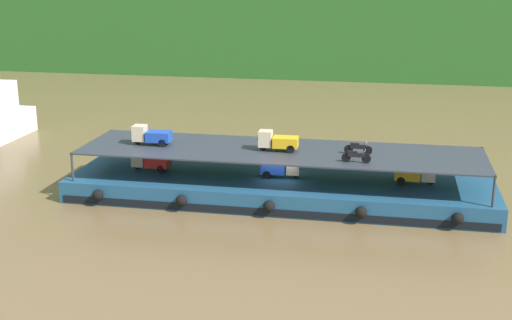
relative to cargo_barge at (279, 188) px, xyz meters
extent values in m
plane|color=brown|center=(0.00, 0.04, -0.75)|extent=(400.00, 400.00, 0.00)
cube|color=navy|center=(0.00, 0.04, 0.00)|extent=(29.45, 7.97, 1.50)
cube|color=black|center=(0.00, -3.97, -0.40)|extent=(28.86, 0.06, 0.50)
sphere|color=black|center=(-11.78, -4.18, 0.10)|extent=(0.76, 0.76, 0.76)
sphere|color=black|center=(-5.89, -4.18, 0.10)|extent=(0.76, 0.76, 0.76)
sphere|color=black|center=(0.00, -4.18, 0.10)|extent=(0.76, 0.76, 0.76)
sphere|color=black|center=(5.89, -4.18, 0.10)|extent=(0.76, 0.76, 0.76)
sphere|color=black|center=(11.78, -4.18, 0.10)|extent=(0.76, 0.76, 0.76)
cylinder|color=#2D333D|center=(13.84, 3.54, 1.75)|extent=(0.16, 0.16, 2.00)
cylinder|color=#2D333D|center=(13.84, -3.47, 1.75)|extent=(0.16, 0.16, 2.00)
cylinder|color=#2D333D|center=(-13.84, 3.54, 1.75)|extent=(0.16, 0.16, 2.00)
cylinder|color=#2D333D|center=(-13.84, -3.47, 1.75)|extent=(0.16, 0.16, 2.00)
cube|color=#2D333D|center=(0.00, 0.04, 2.70)|extent=(27.85, 7.17, 0.10)
cube|color=red|center=(-8.96, 0.14, 1.38)|extent=(1.71, 1.22, 0.70)
cube|color=#C6B793|center=(-10.36, 0.15, 1.58)|extent=(0.91, 1.01, 1.10)
cube|color=#19232D|center=(-10.83, 0.15, 1.69)|extent=(0.05, 0.85, 0.38)
cylinder|color=black|center=(-10.51, 0.15, 1.03)|extent=(0.56, 0.15, 0.56)
cylinder|color=black|center=(-8.56, 0.66, 1.03)|extent=(0.56, 0.15, 0.56)
cylinder|color=black|center=(-8.57, -0.40, 1.03)|extent=(0.56, 0.15, 0.56)
cube|color=#1E47B7|center=(-0.47, 0.23, 1.38)|extent=(1.74, 1.26, 0.70)
cube|color=#C6B793|center=(0.93, 0.28, 1.58)|extent=(0.94, 1.03, 1.10)
cube|color=#19232D|center=(1.40, 0.30, 1.69)|extent=(0.07, 0.85, 0.38)
cylinder|color=black|center=(1.08, 0.29, 1.03)|extent=(0.56, 0.16, 0.56)
cylinder|color=black|center=(-0.85, -0.31, 1.03)|extent=(0.56, 0.16, 0.56)
cylinder|color=black|center=(-0.89, 0.75, 1.03)|extent=(0.56, 0.16, 0.56)
cube|color=gold|center=(8.74, 0.55, 1.38)|extent=(1.75, 1.27, 0.70)
cube|color=beige|center=(10.14, 0.49, 1.58)|extent=(0.94, 1.04, 1.10)
cube|color=#19232D|center=(10.61, 0.47, 1.69)|extent=(0.08, 0.85, 0.38)
cylinder|color=black|center=(10.29, 0.48, 1.03)|extent=(0.57, 0.16, 0.56)
cylinder|color=black|center=(8.32, 0.04, 1.03)|extent=(0.57, 0.16, 0.56)
cylinder|color=black|center=(8.37, 1.10, 1.03)|extent=(0.57, 0.16, 0.56)
cube|color=#1E47B7|center=(-8.68, -0.19, 3.38)|extent=(1.74, 1.26, 0.70)
cube|color=beige|center=(-10.08, -0.24, 3.58)|extent=(0.94, 1.03, 1.10)
cube|color=#19232D|center=(-10.55, -0.26, 3.69)|extent=(0.07, 0.85, 0.38)
cylinder|color=black|center=(-10.23, -0.25, 3.03)|extent=(0.56, 0.16, 0.56)
cylinder|color=black|center=(-8.30, 0.35, 3.03)|extent=(0.56, 0.16, 0.56)
cylinder|color=black|center=(-8.27, -0.71, 3.03)|extent=(0.56, 0.16, 0.56)
cube|color=gold|center=(0.42, -0.09, 3.38)|extent=(1.74, 1.26, 0.70)
cube|color=beige|center=(-0.98, -0.14, 3.58)|extent=(0.94, 1.03, 1.10)
cube|color=#19232D|center=(-1.45, -0.16, 3.69)|extent=(0.07, 0.85, 0.38)
cylinder|color=black|center=(-1.13, -0.14, 3.03)|extent=(0.56, 0.16, 0.56)
cylinder|color=black|center=(0.80, 0.46, 3.03)|extent=(0.56, 0.16, 0.56)
cylinder|color=black|center=(0.84, -0.60, 3.03)|extent=(0.56, 0.16, 0.56)
cylinder|color=black|center=(6.01, -2.13, 3.05)|extent=(0.60, 0.12, 0.60)
cylinder|color=black|center=(4.71, -2.10, 3.05)|extent=(0.60, 0.12, 0.60)
cube|color=black|center=(5.36, -2.12, 3.27)|extent=(1.11, 0.23, 0.28)
cube|color=black|center=(5.11, -2.11, 3.45)|extent=(0.61, 0.22, 0.12)
cylinder|color=#B2B2B7|center=(5.91, -2.13, 3.60)|extent=(0.06, 0.55, 0.04)
cylinder|color=black|center=(6.02, 0.03, 3.05)|extent=(0.60, 0.10, 0.60)
cylinder|color=black|center=(4.72, 0.04, 3.05)|extent=(0.60, 0.10, 0.60)
cube|color=black|center=(5.37, 0.04, 3.27)|extent=(1.10, 0.21, 0.28)
cube|color=black|center=(5.12, 0.04, 3.45)|extent=(0.60, 0.20, 0.12)
cylinder|color=#B2B2B7|center=(5.92, 0.03, 3.60)|extent=(0.04, 0.55, 0.04)
camera|label=1|loc=(7.37, -45.94, 15.10)|focal=48.85mm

